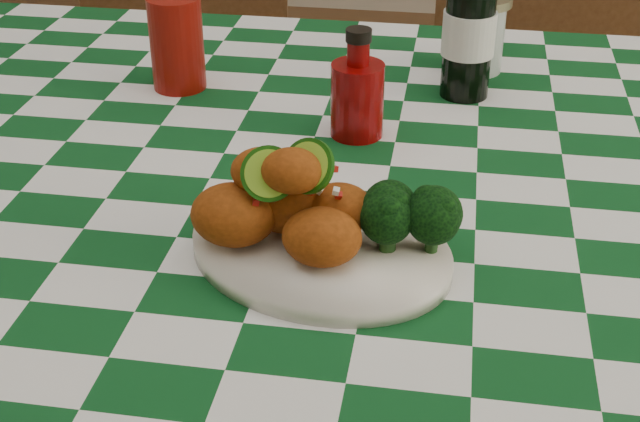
% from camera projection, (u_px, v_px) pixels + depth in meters
% --- Properties ---
extents(dining_table, '(1.66, 1.06, 0.79)m').
position_uv_depth(dining_table, '(308.00, 402.00, 1.28)').
color(dining_table, '#0C4319').
rests_on(dining_table, ground).
extents(plate, '(0.33, 0.30, 0.02)m').
position_uv_depth(plate, '(320.00, 251.00, 0.89)').
color(plate, silver).
rests_on(plate, dining_table).
extents(fried_chicken_pile, '(0.16, 0.12, 0.10)m').
position_uv_depth(fried_chicken_pile, '(294.00, 196.00, 0.86)').
color(fried_chicken_pile, '#963E0E').
rests_on(fried_chicken_pile, plate).
extents(broccoli_side, '(0.08, 0.08, 0.06)m').
position_uv_depth(broccoli_side, '(408.00, 217.00, 0.87)').
color(broccoli_side, black).
rests_on(broccoli_side, plate).
extents(red_tumbler, '(0.09, 0.09, 0.13)m').
position_uv_depth(red_tumbler, '(177.00, 43.00, 1.24)').
color(red_tumbler, maroon).
rests_on(red_tumbler, dining_table).
extents(ketchup_bottle, '(0.07, 0.07, 0.14)m').
position_uv_depth(ketchup_bottle, '(358.00, 83.00, 1.10)').
color(ketchup_bottle, '#6D0505').
rests_on(ketchup_bottle, dining_table).
extents(mason_jar, '(0.10, 0.10, 0.11)m').
position_uv_depth(mason_jar, '(478.00, 34.00, 1.30)').
color(mason_jar, '#B2BCBA').
rests_on(mason_jar, dining_table).
extents(beer_bottle, '(0.08, 0.08, 0.24)m').
position_uv_depth(beer_bottle, '(471.00, 11.00, 1.19)').
color(beer_bottle, black).
rests_on(beer_bottle, dining_table).
extents(wooden_chair_left, '(0.52, 0.54, 0.99)m').
position_uv_depth(wooden_chair_left, '(180.00, 119.00, 1.87)').
color(wooden_chair_left, '#472814').
rests_on(wooden_chair_left, ground).
extents(wooden_chair_right, '(0.47, 0.49, 1.00)m').
position_uv_depth(wooden_chair_right, '(543.00, 145.00, 1.75)').
color(wooden_chair_right, '#472814').
rests_on(wooden_chair_right, ground).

